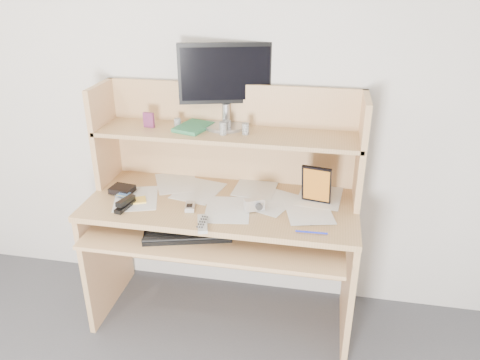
% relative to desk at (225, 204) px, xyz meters
% --- Properties ---
extents(back_wall, '(3.60, 0.04, 2.50)m').
position_rel_desk_xyz_m(back_wall, '(0.00, 0.24, 0.56)').
color(back_wall, silver).
rests_on(back_wall, floor).
extents(desk, '(1.40, 0.70, 1.30)m').
position_rel_desk_xyz_m(desk, '(0.00, 0.00, 0.00)').
color(desk, tan).
rests_on(desk, floor).
extents(paper_clutter, '(1.32, 0.54, 0.01)m').
position_rel_desk_xyz_m(paper_clutter, '(0.00, -0.08, 0.06)').
color(paper_clutter, silver).
rests_on(paper_clutter, desk).
extents(keyboard, '(0.46, 0.26, 0.03)m').
position_rel_desk_xyz_m(keyboard, '(-0.13, -0.28, -0.03)').
color(keyboard, black).
rests_on(keyboard, desk).
extents(tv_remote, '(0.09, 0.17, 0.02)m').
position_rel_desk_xyz_m(tv_remote, '(-0.03, -0.34, 0.07)').
color(tv_remote, '#A9A9A4').
rests_on(tv_remote, paper_clutter).
extents(flip_phone, '(0.06, 0.10, 0.02)m').
position_rel_desk_xyz_m(flip_phone, '(-0.14, -0.19, 0.07)').
color(flip_phone, '#B0B0B2').
rests_on(flip_phone, paper_clutter).
extents(stapler, '(0.06, 0.15, 0.04)m').
position_rel_desk_xyz_m(stapler, '(-0.46, -0.24, 0.08)').
color(stapler, black).
rests_on(stapler, paper_clutter).
extents(wallet, '(0.13, 0.11, 0.03)m').
position_rel_desk_xyz_m(wallet, '(-0.55, -0.08, 0.08)').
color(wallet, black).
rests_on(wallet, paper_clutter).
extents(sticky_note_pad, '(0.10, 0.10, 0.01)m').
position_rel_desk_xyz_m(sticky_note_pad, '(-0.42, -0.15, 0.06)').
color(sticky_note_pad, gold).
rests_on(sticky_note_pad, desk).
extents(digital_camera, '(0.11, 0.08, 0.06)m').
position_rel_desk_xyz_m(digital_camera, '(0.18, -0.15, 0.09)').
color(digital_camera, silver).
rests_on(digital_camera, paper_clutter).
extents(game_case, '(0.15, 0.04, 0.21)m').
position_rel_desk_xyz_m(game_case, '(0.48, -0.01, 0.17)').
color(game_case, black).
rests_on(game_case, paper_clutter).
extents(blue_pen, '(0.15, 0.01, 0.01)m').
position_rel_desk_xyz_m(blue_pen, '(0.48, -0.31, 0.07)').
color(blue_pen, '#1824B4').
rests_on(blue_pen, paper_clutter).
extents(card_box, '(0.06, 0.02, 0.08)m').
position_rel_desk_xyz_m(card_box, '(-0.42, 0.07, 0.43)').
color(card_box, '#A8161E').
rests_on(card_box, desk).
extents(shelf_book, '(0.20, 0.23, 0.02)m').
position_rel_desk_xyz_m(shelf_book, '(-0.18, 0.08, 0.40)').
color(shelf_book, '#35864E').
rests_on(shelf_book, desk).
extents(chip_stack_a, '(0.04, 0.04, 0.05)m').
position_rel_desk_xyz_m(chip_stack_a, '(-0.27, 0.09, 0.41)').
color(chip_stack_a, black).
rests_on(chip_stack_a, desk).
extents(chip_stack_b, '(0.04, 0.04, 0.06)m').
position_rel_desk_xyz_m(chip_stack_b, '(0.10, 0.05, 0.42)').
color(chip_stack_b, white).
rests_on(chip_stack_b, desk).
extents(chip_stack_c, '(0.06, 0.06, 0.05)m').
position_rel_desk_xyz_m(chip_stack_c, '(-0.00, 0.09, 0.41)').
color(chip_stack_c, black).
rests_on(chip_stack_c, desk).
extents(chip_stack_d, '(0.04, 0.04, 0.07)m').
position_rel_desk_xyz_m(chip_stack_d, '(-0.01, 0.03, 0.42)').
color(chip_stack_d, white).
rests_on(chip_stack_d, desk).
extents(monitor, '(0.49, 0.25, 0.43)m').
position_rel_desk_xyz_m(monitor, '(-0.03, 0.18, 0.62)').
color(monitor, '#A8A9AD').
rests_on(monitor, desk).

